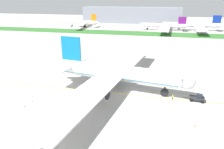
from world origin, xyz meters
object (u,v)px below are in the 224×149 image
Objects in this scene: airliner_foreground at (116,73)px; ground_crew_wingwalker_port at (173,96)px; parked_airliner_far_centre at (164,26)px; traffic_cone_port_wing at (32,101)px; parked_airliner_far_left at (83,23)px; traffic_cone_starboard_wing at (24,106)px; pushback_tug at (197,98)px; service_truck_baggage_loader at (138,54)px; traffic_cone_near_nose at (195,125)px; parked_airliner_far_right at (197,25)px.

airliner_foreground is 47.12× the size of ground_crew_wingwalker_port.
ground_crew_wingwalker_port is at bearing -88.39° from parked_airliner_far_centre.
parked_airliner_far_left is at bearing 105.34° from traffic_cone_port_wing.
traffic_cone_port_wing is 1.00× the size of traffic_cone_starboard_wing.
airliner_foreground reaches higher than pushback_tug.
service_truck_baggage_loader is at bearing 116.49° from pushback_tug.
traffic_cone_port_wing is at bearing -145.07° from airliner_foreground.
traffic_cone_near_nose is at bearing -98.55° from pushback_tug.
service_truck_baggage_loader is at bearing -56.62° from parked_airliner_far_left.
parked_airliner_far_right is at bearing 83.09° from traffic_cone_near_nose.
airliner_foreground reaches higher than parked_airliner_far_centre.
airliner_foreground is 135.67× the size of traffic_cone_near_nose.
traffic_cone_near_nose is (-2.15, -14.27, -0.72)m from pushback_tug.
pushback_tug is 176.12m from parked_airliner_far_left.
ground_crew_wingwalker_port reaches higher than traffic_cone_starboard_wing.
traffic_cone_starboard_wing is 65.85m from service_truck_baggage_loader.
service_truck_baggage_loader reaches higher than traffic_cone_starboard_wing.
traffic_cone_port_wing is 0.01× the size of parked_airliner_far_right.
traffic_cone_port_wing is at bearing -112.77° from service_truck_baggage_loader.
parked_airliner_far_left is (-84.64, 150.95, 3.40)m from ground_crew_wingwalker_port.
traffic_cone_near_nose is (4.87, -13.67, -0.73)m from ground_crew_wingwalker_port.
parked_airliner_far_left is at bearing 104.93° from traffic_cone_starboard_wing.
parked_airliner_far_left is 0.76× the size of parked_airliner_far_centre.
traffic_cone_near_nose is 45.43m from traffic_cone_starboard_wing.
parked_airliner_far_centre is at bearing 83.22° from service_truck_baggage_loader.
parked_airliner_far_centre is 0.96× the size of parked_airliner_far_right.
traffic_cone_starboard_wing is 0.01× the size of parked_airliner_far_centre.
traffic_cone_port_wing is at bearing -164.67° from ground_crew_wingwalker_port.
parked_airliner_far_centre is at bearing 84.24° from airliner_foreground.
airliner_foreground is at bearing 34.93° from traffic_cone_port_wing.
parked_airliner_far_centre is at bearing 93.21° from traffic_cone_near_nose.
traffic_cone_near_nose is 0.11× the size of service_truck_baggage_loader.
airliner_foreground reaches higher than ground_crew_wingwalker_port.
ground_crew_wingwalker_port is 2.88× the size of traffic_cone_starboard_wing.
parked_airliner_far_right is at bearing 1.63° from parked_airliner_far_left.
traffic_cone_starboard_wing is 0.01× the size of parked_airliner_far_right.
pushback_tug is 0.08× the size of parked_airliner_far_centre.
ground_crew_wingwalker_port reaches higher than traffic_cone_near_nose.
parked_airliner_far_right is at bearing 68.38° from traffic_cone_port_wing.
airliner_foreground is 143.15m from parked_airliner_far_centre.
service_truck_baggage_loader is (-15.98, 46.73, 0.44)m from ground_crew_wingwalker_port.
pushback_tug is 3.66× the size of ground_crew_wingwalker_port.
traffic_cone_port_wing is 0.01× the size of parked_airliner_far_left.
airliner_foreground is 42.84m from service_truck_baggage_loader.
traffic_cone_port_wing is 177.65m from parked_airliner_far_right.
traffic_cone_starboard_wing is at bearing -111.32° from parked_airliner_far_right.
service_truck_baggage_loader is at bearing 68.08° from traffic_cone_starboard_wing.
traffic_cone_starboard_wing is at bearing -75.07° from parked_airliner_far_left.
parked_airliner_far_centre is at bearing -165.67° from parked_airliner_far_right.
airliner_foreground is at bearing 142.62° from traffic_cone_near_nose.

